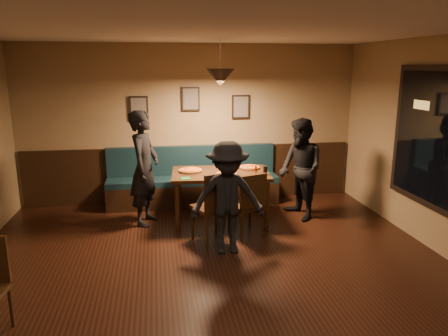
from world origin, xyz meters
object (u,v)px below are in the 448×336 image
chair_near_right (246,204)px  diner_front (228,198)px  booth_bench (193,177)px  diner_right (301,169)px  dining_table (220,197)px  chair_near_left (211,206)px  tabasco_bottle (256,168)px  soda_glass (265,170)px  diner_left (144,168)px

chair_near_right → diner_front: size_ratio=0.63×
booth_bench → diner_right: size_ratio=1.85×
dining_table → chair_near_left: size_ratio=1.46×
chair_near_right → tabasco_bottle: chair_near_right is taller
chair_near_left → dining_table: bearing=48.0°
chair_near_left → soda_glass: (0.89, 0.50, 0.36)m
chair_near_left → diner_right: (1.53, 0.71, 0.30)m
tabasco_bottle → diner_left: bearing=173.5°
tabasco_bottle → dining_table: bearing=170.1°
diner_front → soda_glass: size_ratio=10.95×
booth_bench → diner_left: bearing=-135.1°
soda_glass → tabasco_bottle: size_ratio=1.05×
soda_glass → diner_front: bearing=-129.1°
diner_right → chair_near_right: bearing=-72.2°
booth_bench → diner_left: size_ratio=1.69×
tabasco_bottle → diner_right: bearing=2.8°
dining_table → soda_glass: bearing=-18.0°
diner_left → diner_front: 1.67m
booth_bench → chair_near_right: booth_bench is taller
chair_near_left → diner_right: size_ratio=0.63×
diner_front → tabasco_bottle: diner_front is taller
diner_right → tabasco_bottle: 0.75m
dining_table → diner_front: bearing=-89.6°
booth_bench → soda_glass: 1.59m
diner_left → diner_right: diner_left is taller
diner_left → tabasco_bottle: (1.71, -0.19, -0.02)m
dining_table → tabasco_bottle: bearing=-5.3°
tabasco_bottle → soda_glass: bearing=-58.9°
diner_right → diner_front: (-1.37, -1.11, -0.06)m
diner_left → soda_glass: 1.85m
dining_table → diner_right: diner_right is taller
diner_left → soda_glass: bearing=-83.2°
diner_right → booth_bench: bearing=-132.5°
booth_bench → diner_right: (1.63, -0.97, 0.31)m
diner_left → soda_glass: diner_left is taller
diner_left → diner_front: bearing=-121.3°
chair_near_right → diner_front: (-0.37, -0.54, 0.27)m
booth_bench → diner_front: diner_front is taller
dining_table → diner_left: (-1.16, 0.10, 0.48)m
booth_bench → tabasco_bottle: 1.39m
chair_near_left → tabasco_bottle: (0.79, 0.67, 0.35)m
dining_table → chair_near_right: bearing=-61.2°
chair_near_left → diner_right: diner_right is taller
soda_glass → diner_right: bearing=18.4°
booth_bench → diner_front: (0.26, -2.08, 0.25)m
chair_near_left → diner_left: bearing=112.3°
chair_near_right → tabasco_bottle: size_ratio=7.30×
chair_near_right → tabasco_bottle: (0.26, 0.53, 0.39)m
diner_front → diner_right: bearing=41.0°
chair_near_left → diner_left: diner_left is taller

